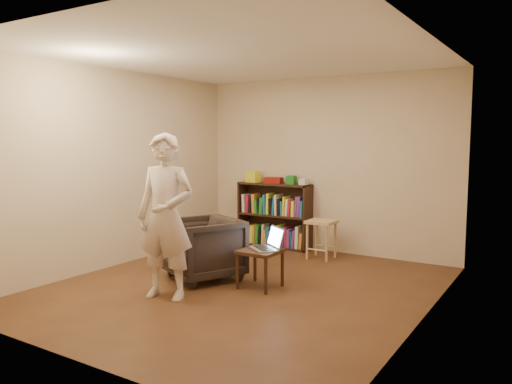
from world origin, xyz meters
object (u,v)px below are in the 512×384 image
Objects in this scene: person at (166,216)px; bookshelf at (275,219)px; laptop at (268,244)px; armchair at (203,248)px; side_table at (260,256)px; stool at (321,228)px.

bookshelf is at bearing 82.58° from person.
person reaches higher than laptop.
bookshelf is 1.46× the size of armchair.
side_table is at bearing -64.26° from bookshelf.
side_table is (0.96, -1.99, -0.07)m from bookshelf.
laptop is at bearing -87.81° from stool.
armchair reaches higher than stool.
stool is 1.58m from laptop.
laptop is (1.02, -1.92, 0.06)m from bookshelf.
laptop is 1.22m from person.
bookshelf reaches higher than stool.
armchair is 1.86× the size of side_table.
armchair is at bearing -84.80° from bookshelf.
stool is 1.24× the size of side_table.
laptop is (0.83, 0.13, 0.13)m from armchair.
bookshelf is 2.05m from armchair.
stool is at bearing 89.93° from side_table.
stool is 1.87m from armchair.
bookshelf is 2.87m from person.
stool is 0.31× the size of person.
bookshelf is 0.68× the size of person.
laptop is (0.06, 0.07, 0.13)m from side_table.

